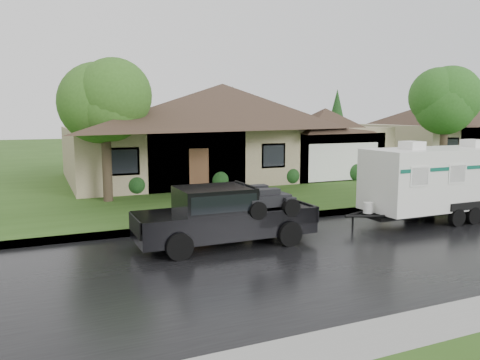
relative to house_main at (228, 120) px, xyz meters
name	(u,v)px	position (x,y,z in m)	size (l,w,h in m)	color
ground	(322,233)	(-2.29, -13.84, -3.59)	(140.00, 140.00, 0.00)	#2D4E18
road	(360,248)	(-2.29, -15.84, -3.59)	(140.00, 8.00, 0.01)	black
curb	(288,217)	(-2.29, -11.59, -3.52)	(140.00, 0.50, 0.15)	gray
lawn	(187,177)	(-2.29, 1.16, -3.52)	(140.00, 26.00, 0.15)	#2D4E18
house_main	(228,120)	(0.00, 0.00, 0.00)	(19.44, 10.80, 6.90)	gray
house_neighbor	(460,122)	(19.97, 0.50, -0.27)	(15.12, 9.72, 6.45)	tan
tree_left_green	(105,104)	(-8.06, -5.87, 0.74)	(3.65, 3.65, 6.04)	#382B1E
tree_right_green	(446,103)	(10.58, -6.71, 0.96)	(3.83, 3.83, 6.34)	#382B1E
shrub_row	(256,177)	(-0.29, -4.54, -2.94)	(13.60, 1.00, 1.00)	#143814
pickup_truck	(222,214)	(-5.86, -13.91, -2.64)	(5.33, 2.03, 1.78)	black
travel_trailer	(444,178)	(2.93, -13.91, -2.03)	(6.58, 2.31, 2.95)	white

